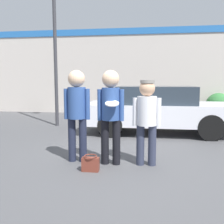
% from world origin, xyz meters
% --- Properties ---
extents(ground_plane, '(56.00, 56.00, 0.00)m').
position_xyz_m(ground_plane, '(0.00, 0.00, 0.00)').
color(ground_plane, '#4C4C4F').
extents(storefront_building, '(24.00, 0.22, 4.08)m').
position_xyz_m(storefront_building, '(0.00, 7.36, 2.07)').
color(storefront_building, beige).
rests_on(storefront_building, ground).
extents(person_left, '(0.51, 0.34, 1.79)m').
position_xyz_m(person_left, '(-0.80, -0.19, 1.08)').
color(person_left, '#1E2338').
rests_on(person_left, ground).
extents(person_middle_with_frisbee, '(0.50, 0.53, 1.78)m').
position_xyz_m(person_middle_with_frisbee, '(-0.13, -0.26, 1.07)').
color(person_middle_with_frisbee, black).
rests_on(person_middle_with_frisbee, ground).
extents(person_right, '(0.52, 0.35, 1.60)m').
position_xyz_m(person_right, '(0.54, -0.22, 0.96)').
color(person_right, '#2D3347').
rests_on(person_right, ground).
extents(parked_car_near, '(4.38, 1.93, 1.43)m').
position_xyz_m(parked_car_near, '(0.85, 2.87, 0.74)').
color(parked_car_near, silver).
rests_on(parked_car_near, ground).
extents(street_lamp, '(1.14, 0.35, 6.55)m').
position_xyz_m(street_lamp, '(-2.48, 3.61, 3.94)').
color(street_lamp, '#38383D').
rests_on(street_lamp, ground).
extents(shrub, '(1.07, 1.07, 1.07)m').
position_xyz_m(shrub, '(3.64, 6.63, 0.54)').
color(shrub, '#387A3D').
rests_on(shrub, ground).
extents(handbag, '(0.30, 0.23, 0.28)m').
position_xyz_m(handbag, '(-0.43, -0.69, 0.14)').
color(handbag, brown).
rests_on(handbag, ground).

